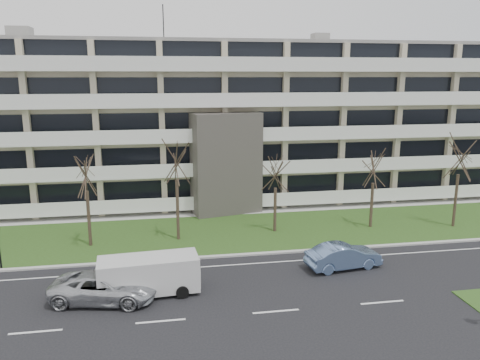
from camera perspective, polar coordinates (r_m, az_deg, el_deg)
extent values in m
plane|color=black|center=(25.67, 4.39, -15.69)|extent=(160.00, 160.00, 0.00)
cube|color=#2B4416|center=(37.37, -0.46, -6.31)|extent=(90.00, 10.00, 0.06)
cube|color=#B2B2AD|center=(32.74, 0.97, -9.06)|extent=(90.00, 0.35, 0.12)
cube|color=#B2B2AD|center=(42.55, -1.65, -3.92)|extent=(90.00, 2.00, 0.08)
cube|color=white|center=(31.40, 1.48, -10.15)|extent=(90.00, 0.12, 0.01)
cube|color=#BFB494|center=(47.95, -2.89, 7.04)|extent=(60.00, 12.00, 15.00)
cube|color=gray|center=(47.82, -3.00, 16.21)|extent=(60.50, 12.50, 0.30)
cube|color=#4C4742|center=(41.50, -1.69, 1.99)|extent=(6.39, 3.69, 9.00)
cube|color=black|center=(41.84, -1.63, -1.42)|extent=(4.92, 1.19, 3.50)
cube|color=gray|center=(49.11, -25.24, 15.85)|extent=(2.00, 2.00, 1.20)
cylinder|color=black|center=(47.64, -9.33, 18.31)|extent=(0.10, 0.10, 3.50)
cube|color=black|center=(42.95, -1.85, -0.92)|extent=(58.00, 0.10, 1.80)
cube|color=white|center=(42.68, -1.71, -3.09)|extent=(58.00, 1.40, 0.22)
cube|color=white|center=(41.90, -1.59, -2.53)|extent=(58.00, 0.08, 1.00)
cube|color=black|center=(42.35, -1.88, 3.03)|extent=(58.00, 0.10, 1.80)
cube|color=white|center=(41.96, -1.74, 0.86)|extent=(58.00, 1.40, 0.22)
cube|color=white|center=(41.21, -1.62, 1.49)|extent=(58.00, 0.08, 1.00)
cube|color=black|center=(41.95, -1.91, 7.08)|extent=(58.00, 0.10, 1.80)
cube|color=white|center=(41.45, -1.76, 4.92)|extent=(58.00, 1.40, 0.22)
cube|color=white|center=(40.74, -1.64, 5.64)|extent=(58.00, 0.08, 1.00)
cube|color=black|center=(41.77, -1.94, 11.17)|extent=(58.00, 0.10, 1.80)
cube|color=white|center=(41.16, -1.79, 9.06)|extent=(58.00, 1.40, 0.22)
cube|color=white|center=(40.48, -1.67, 9.86)|extent=(58.00, 0.08, 1.00)
cube|color=black|center=(41.80, -1.97, 15.29)|extent=(58.00, 0.10, 1.80)
cube|color=white|center=(41.08, -1.82, 13.24)|extent=(58.00, 1.40, 0.22)
cube|color=white|center=(40.45, -1.70, 14.10)|extent=(58.00, 0.08, 1.00)
imported|color=#B9BCC1|center=(27.37, -16.22, -12.44)|extent=(6.16, 3.72, 1.60)
imported|color=#6B89BA|center=(31.18, 12.48, -9.04)|extent=(5.07, 2.38, 1.61)
cube|color=silver|center=(27.45, -11.06, -11.18)|extent=(5.71, 2.47, 1.96)
cube|color=black|center=(27.23, -11.11, -10.09)|extent=(5.28, 2.28, 0.72)
cube|color=silver|center=(27.73, -5.51, -11.10)|extent=(0.50, 1.98, 1.24)
cylinder|color=black|center=(26.86, -14.70, -13.88)|extent=(0.74, 0.31, 0.72)
cylinder|color=black|center=(28.73, -14.67, -12.06)|extent=(0.74, 0.31, 0.72)
cylinder|color=black|center=(26.98, -7.03, -13.41)|extent=(0.74, 0.31, 0.72)
cylinder|color=black|center=(28.84, -7.55, -11.64)|extent=(0.74, 0.31, 0.72)
cylinder|color=#382B21|center=(35.48, -17.94, -4.52)|extent=(0.24, 0.24, 4.14)
cylinder|color=#382B21|center=(35.28, -7.61, -3.68)|extent=(0.24, 0.24, 4.64)
cylinder|color=#382B21|center=(37.03, 4.29, -3.66)|extent=(0.24, 0.24, 3.59)
cylinder|color=#382B21|center=(39.43, 15.74, -2.99)|extent=(0.24, 0.24, 3.72)
cylinder|color=#382B21|center=(41.87, 24.78, -2.32)|extent=(0.24, 0.24, 4.39)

